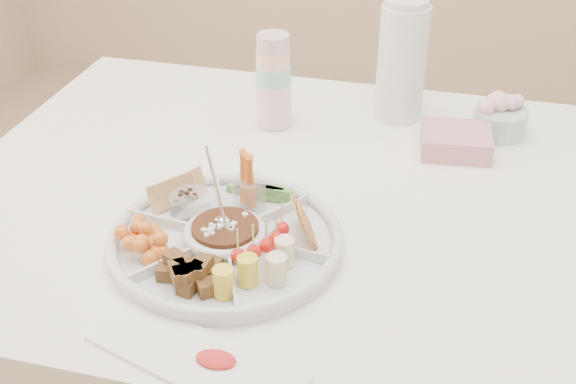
# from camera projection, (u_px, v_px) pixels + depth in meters

# --- Properties ---
(dining_table) EXTENTS (1.52, 1.02, 0.76)m
(dining_table) POSITION_uv_depth(u_px,v_px,m) (346.00, 349.00, 1.52)
(dining_table) COLOR white
(dining_table) RESTS_ON floor
(party_tray) EXTENTS (0.42, 0.42, 0.04)m
(party_tray) POSITION_uv_depth(u_px,v_px,m) (226.00, 237.00, 1.18)
(party_tray) COLOR white
(party_tray) RESTS_ON dining_table
(bean_dip) EXTENTS (0.12, 0.12, 0.04)m
(bean_dip) POSITION_uv_depth(u_px,v_px,m) (225.00, 233.00, 1.18)
(bean_dip) COLOR #512011
(bean_dip) RESTS_ON party_tray
(tortillas) EXTENTS (0.12, 0.12, 0.06)m
(tortillas) POSITION_uv_depth(u_px,v_px,m) (304.00, 219.00, 1.19)
(tortillas) COLOR #C07437
(tortillas) RESTS_ON party_tray
(carrot_cucumber) EXTENTS (0.13, 0.13, 0.10)m
(carrot_cucumber) POSITION_uv_depth(u_px,v_px,m) (256.00, 177.00, 1.26)
(carrot_cucumber) COLOR #D36421
(carrot_cucumber) RESTS_ON party_tray
(pita_raisins) EXTENTS (0.11, 0.11, 0.06)m
(pita_raisins) POSITION_uv_depth(u_px,v_px,m) (182.00, 193.00, 1.25)
(pita_raisins) COLOR tan
(pita_raisins) RESTS_ON party_tray
(cherries) EXTENTS (0.12, 0.12, 0.04)m
(cherries) POSITION_uv_depth(u_px,v_px,m) (144.00, 238.00, 1.16)
(cherries) COLOR gold
(cherries) RESTS_ON party_tray
(granola_chunks) EXTENTS (0.12, 0.12, 0.05)m
(granola_chunks) POSITION_uv_depth(u_px,v_px,m) (188.00, 278.00, 1.07)
(granola_chunks) COLOR #402A15
(granola_chunks) RESTS_ON party_tray
(banana_tomato) EXTENTS (0.11, 0.11, 0.08)m
(banana_tomato) POSITION_uv_depth(u_px,v_px,m) (275.00, 257.00, 1.08)
(banana_tomato) COLOR #E5C677
(banana_tomato) RESTS_ON party_tray
(cup_stack) EXTENTS (0.10, 0.10, 0.21)m
(cup_stack) POSITION_uv_depth(u_px,v_px,m) (273.00, 79.00, 1.51)
(cup_stack) COLOR #B1C0AF
(cup_stack) RESTS_ON dining_table
(thermos) EXTENTS (0.12, 0.12, 0.27)m
(thermos) POSITION_uv_depth(u_px,v_px,m) (402.00, 59.00, 1.53)
(thermos) COLOR white
(thermos) RESTS_ON dining_table
(flower_bowl) EXTENTS (0.13, 0.13, 0.08)m
(flower_bowl) POSITION_uv_depth(u_px,v_px,m) (501.00, 116.00, 1.51)
(flower_bowl) COLOR #A1C7B5
(flower_bowl) RESTS_ON dining_table
(napkin_stack) EXTENTS (0.15, 0.13, 0.05)m
(napkin_stack) POSITION_uv_depth(u_px,v_px,m) (456.00, 141.00, 1.46)
(napkin_stack) COLOR #C98591
(napkin_stack) RESTS_ON dining_table
(placemat) EXTENTS (0.33, 0.19, 0.01)m
(placemat) POSITION_uv_depth(u_px,v_px,m) (195.00, 359.00, 0.98)
(placemat) COLOR silver
(placemat) RESTS_ON dining_table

